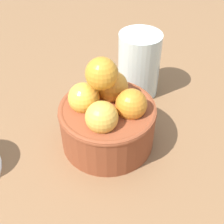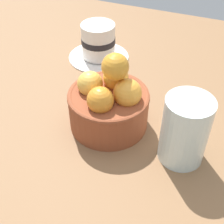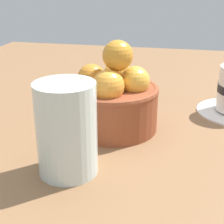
% 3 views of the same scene
% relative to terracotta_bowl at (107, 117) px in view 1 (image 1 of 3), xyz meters
% --- Properties ---
extents(ground_plane, '(1.32, 1.05, 0.05)m').
position_rel_terracotta_bowl_xyz_m(ground_plane, '(-0.00, -0.00, -0.07)').
color(ground_plane, brown).
extents(terracotta_bowl, '(0.14, 0.14, 0.14)m').
position_rel_terracotta_bowl_xyz_m(terracotta_bowl, '(0.00, 0.00, 0.00)').
color(terracotta_bowl, brown).
rests_on(terracotta_bowl, ground_plane).
extents(water_glass, '(0.07, 0.07, 0.12)m').
position_rel_terracotta_bowl_xyz_m(water_glass, '(0.14, -0.03, 0.01)').
color(water_glass, silver).
rests_on(water_glass, ground_plane).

